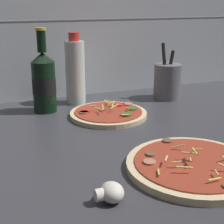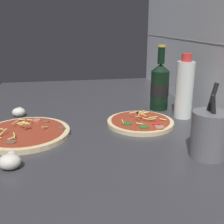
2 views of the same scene
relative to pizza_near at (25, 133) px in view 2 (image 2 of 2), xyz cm
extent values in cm
cube|color=#38383D|center=(-7.87, 21.51, -2.15)|extent=(160.00, 90.00, 2.50)
cube|color=silver|center=(-7.87, 67.01, 26.60)|extent=(160.00, 1.00, 60.00)
cube|color=gray|center=(-7.87, 66.46, 26.60)|extent=(156.80, 0.16, 0.30)
cylinder|color=beige|center=(0.01, 0.00, -0.14)|extent=(28.54, 28.54, 1.53)
cylinder|color=#9E3823|center=(0.01, 0.00, 0.78)|extent=(25.11, 25.11, 0.30)
cylinder|color=brown|center=(0.44, 11.56, 1.13)|extent=(2.46, 2.46, 0.40)
cylinder|color=brown|center=(9.37, -2.74, 1.13)|extent=(2.85, 2.85, 0.40)
cylinder|color=#B7755B|center=(-8.91, 3.00, 1.13)|extent=(2.70, 2.70, 0.40)
cylinder|color=brown|center=(-6.88, 6.33, 1.13)|extent=(2.20, 2.20, 0.40)
cylinder|color=#EADB6B|center=(0.02, -7.27, 1.89)|extent=(1.13, 2.27, 0.41)
cylinder|color=#EADB6B|center=(3.13, -5.98, 2.01)|extent=(2.89, 2.19, 1.46)
cylinder|color=#EADB6B|center=(-2.01, -1.57, 2.38)|extent=(1.36, 2.15, 0.61)
cylinder|color=#EADB6B|center=(-9.66, -2.07, 1.36)|extent=(1.46, 2.47, 0.40)
cylinder|color=#EADB6B|center=(-0.76, 0.82, 2.68)|extent=(2.80, 2.20, 0.44)
cylinder|color=#EADB6B|center=(-4.91, -0.99, 2.20)|extent=(2.08, 1.13, 0.65)
cylinder|color=#EADB6B|center=(6.24, -2.20, 1.85)|extent=(2.77, 1.09, 1.24)
cylinder|color=#EADB6B|center=(0.95, 0.14, 3.50)|extent=(1.53, 1.64, 0.70)
cylinder|color=#EADB6B|center=(7.48, -2.84, 1.62)|extent=(0.71, 2.24, 1.00)
cylinder|color=#EADB6B|center=(-0.24, -0.29, 3.46)|extent=(1.15, 3.07, 0.58)
cylinder|color=#EADB6B|center=(-6.23, 0.96, 2.33)|extent=(1.88, 2.12, 0.44)
cylinder|color=#EADB6B|center=(0.04, 0.68, 3.43)|extent=(1.67, 2.37, 0.94)
cylinder|color=#EADB6B|center=(0.22, 6.38, 1.77)|extent=(2.57, 1.93, 1.30)
cylinder|color=#EADB6B|center=(-4.78, -3.54, 2.21)|extent=(3.10, 1.72, 0.49)
cylinder|color=beige|center=(-3.83, 39.27, -0.21)|extent=(23.63, 23.63, 1.39)
cylinder|color=#9E3823|center=(-3.83, 39.27, 0.64)|extent=(20.80, 20.80, 0.30)
cylinder|color=#336628|center=(-0.38, 33.70, 0.99)|extent=(3.32, 3.32, 0.40)
cylinder|color=#B7755B|center=(4.59, 43.45, 0.99)|extent=(3.21, 3.21, 0.40)
cylinder|color=#336628|center=(3.79, 38.29, 0.99)|extent=(3.14, 3.14, 0.40)
cylinder|color=#B7755B|center=(-11.36, 40.34, 0.99)|extent=(2.71, 2.71, 0.40)
cylinder|color=red|center=(-10.88, 41.06, 0.99)|extent=(3.41, 3.41, 0.40)
cylinder|color=red|center=(1.89, 43.66, 0.99)|extent=(3.22, 3.22, 0.40)
cylinder|color=#EADB6B|center=(-6.76, 39.50, 1.73)|extent=(2.65, 1.55, 1.04)
cylinder|color=#EADB6B|center=(-1.05, 42.65, 1.81)|extent=(2.17, 2.74, 1.35)
cylinder|color=#EADB6B|center=(-6.41, 37.28, 2.86)|extent=(1.23, 2.86, 1.07)
cylinder|color=#EADB6B|center=(-1.42, 32.31, 1.48)|extent=(2.64, 0.40, 0.66)
cylinder|color=#EADB6B|center=(-1.32, 46.79, 1.36)|extent=(1.76, 2.13, 0.43)
cylinder|color=#EADB6B|center=(-3.73, 39.31, 3.02)|extent=(2.70, 0.82, 1.19)
cylinder|color=#EADB6B|center=(-7.91, 42.13, 2.05)|extent=(1.91, 1.20, 0.39)
cylinder|color=#EADB6B|center=(-4.13, 39.60, 3.80)|extent=(0.45, 2.43, 0.73)
cylinder|color=#EADB6B|center=(-4.22, 41.03, 3.28)|extent=(0.79, 2.60, 0.75)
cylinder|color=#EADB6B|center=(1.73, 37.36, 1.54)|extent=(0.71, 2.33, 0.59)
cylinder|color=#EADB6B|center=(-2.53, 37.82, 2.51)|extent=(3.30, 1.27, 1.21)
cylinder|color=#EADB6B|center=(-1.45, 43.03, 2.36)|extent=(0.89, 3.42, 0.50)
cylinder|color=#EADB6B|center=(-3.30, 39.85, 3.15)|extent=(2.76, 2.01, 1.15)
cylinder|color=#EADB6B|center=(-1.90, 40.52, 1.84)|extent=(1.49, 2.14, 0.62)
cylinder|color=black|center=(-20.69, 51.89, 7.10)|extent=(7.38, 7.38, 16.00)
cone|color=black|center=(-20.69, 51.89, 16.57)|extent=(7.38, 7.38, 2.95)
cylinder|color=black|center=(-20.69, 51.89, 21.32)|extent=(2.80, 2.80, 6.55)
cylinder|color=gold|center=(-20.69, 51.89, 25.00)|extent=(3.22, 3.22, 0.80)
cylinder|color=black|center=(-20.69, 51.89, 7.42)|extent=(7.45, 7.45, 5.12)
cylinder|color=silver|center=(-8.85, 57.30, 9.72)|extent=(6.65, 6.65, 21.25)
cylinder|color=red|center=(-8.85, 57.30, 21.80)|extent=(3.66, 3.66, 2.90)
cylinder|color=white|center=(19.26, -1.16, 1.05)|extent=(2.51, 2.51, 2.51)
ellipsoid|color=silver|center=(21.49, -1.16, 1.05)|extent=(4.74, 5.57, 3.90)
cylinder|color=white|center=(-22.47, -4.61, 0.85)|extent=(2.26, 2.26, 2.26)
ellipsoid|color=silver|center=(-20.46, -4.61, 0.85)|extent=(4.27, 5.02, 3.51)
cylinder|color=slate|center=(23.44, 50.50, 5.36)|extent=(9.69, 9.69, 12.53)
cylinder|color=black|center=(24.38, 50.71, 10.37)|extent=(1.92, 3.69, 12.52)
cylinder|color=black|center=(21.91, 50.44, 11.64)|extent=(1.38, 4.29, 14.99)
camera|label=1|loc=(-40.47, -53.95, 33.15)|focal=55.00mm
camera|label=2|loc=(87.12, 12.96, 33.87)|focal=45.00mm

